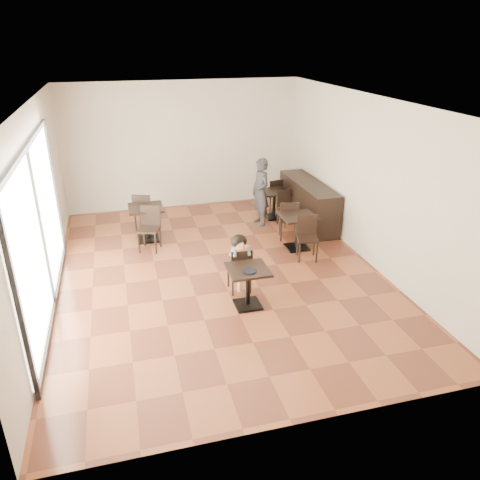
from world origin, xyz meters
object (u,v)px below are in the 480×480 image
object	(u,v)px
chair_mid_b	(308,239)
cafe_table_back	(274,204)
cafe_table_left	(147,224)
adult_patron	(261,192)
chair_left_b	(149,229)
chair_back_a	(273,194)
child_table	(248,287)
chair_left_a	(145,212)
chair_mid_a	(288,219)
cafe_table_mid	(297,232)
child_chair	(239,269)
child	(239,263)
chair_back_b	(287,208)

from	to	relation	value
chair_mid_b	cafe_table_back	bearing A→B (deg)	101.78
cafe_table_left	adult_patron	bearing A→B (deg)	6.06
adult_patron	chair_left_b	size ratio (longest dim) A/B	1.71
cafe_table_left	chair_back_a	world-z (taller)	chair_back_a
chair_mid_b	chair_left_b	bearing A→B (deg)	171.81
child_table	cafe_table_left	bearing A→B (deg)	113.27
cafe_table_left	chair_left_a	world-z (taller)	chair_left_a
chair_left_a	chair_mid_a	bearing A→B (deg)	178.61
child_table	cafe_table_mid	size ratio (longest dim) A/B	0.94
chair_left_a	child_chair	bearing A→B (deg)	134.53
chair_back_a	child	bearing A→B (deg)	51.54
child_table	child	world-z (taller)	child
child_chair	chair_back_a	bearing A→B (deg)	-116.49
chair_mid_a	chair_left_a	size ratio (longest dim) A/B	0.96
chair_back_b	cafe_table_left	bearing A→B (deg)	168.67
chair_mid_b	chair_left_a	distance (m)	3.86
child_chair	child	bearing A→B (deg)	-0.00
child_chair	cafe_table_back	size ratio (longest dim) A/B	1.21
cafe_table_left	cafe_table_back	size ratio (longest dim) A/B	1.11
child	chair_mid_a	xyz separation A→B (m)	(1.65, 1.96, -0.08)
adult_patron	cafe_table_mid	distance (m)	1.65
chair_left_a	chair_back_b	size ratio (longest dim) A/B	1.11
child_chair	chair_left_a	xyz separation A→B (m)	(-1.39, 3.23, 0.04)
child_chair	chair_mid_b	world-z (taller)	chair_mid_b
adult_patron	chair_left_a	size ratio (longest dim) A/B	1.71
child_table	chair_back_b	xyz separation A→B (m)	(1.90, 3.27, 0.07)
chair_mid_a	chair_left_b	size ratio (longest dim) A/B	0.96
child_table	adult_patron	distance (m)	3.78
cafe_table_left	chair_left_b	distance (m)	0.56
child	chair_mid_a	world-z (taller)	child
child_table	child_chair	distance (m)	0.55
chair_back_a	chair_left_b	bearing A→B (deg)	15.14
child	chair_back_b	world-z (taller)	child
chair_left_a	chair_mid_b	bearing A→B (deg)	163.34
child_table	chair_mid_a	distance (m)	3.01
adult_patron	chair_mid_b	distance (m)	2.16
chair_left_b	chair_mid_a	bearing A→B (deg)	18.07
cafe_table_mid	chair_mid_a	size ratio (longest dim) A/B	0.83
cafe_table_left	cafe_table_mid	bearing A→B (deg)	-22.65
chair_mid_b	chair_back_a	distance (m)	2.97
cafe_table_back	chair_left_a	world-z (taller)	chair_left_a
child_chair	chair_left_b	size ratio (longest dim) A/B	0.90
adult_patron	chair_left_a	world-z (taller)	adult_patron
cafe_table_left	chair_back_a	size ratio (longest dim) A/B	0.93
adult_patron	chair_mid_a	distance (m)	1.12
child_chair	chair_mid_a	xyz separation A→B (m)	(1.65, 1.96, 0.03)
child_table	chair_left_b	distance (m)	3.03
child_table	chair_mid_b	world-z (taller)	chair_mid_b
cafe_table_mid	chair_mid_b	bearing A→B (deg)	-90.00
child	chair_back_b	bearing A→B (deg)	55.01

